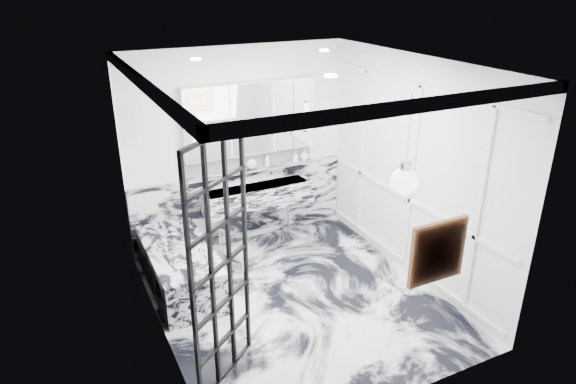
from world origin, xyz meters
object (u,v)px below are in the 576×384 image
trough_sink (257,196)px  mirror_cabinet (251,118)px  bathtub (181,267)px  crittall_door (221,266)px

trough_sink → mirror_cabinet: bearing=90.0°
trough_sink → mirror_cabinet: size_ratio=0.84×
mirror_cabinet → bathtub: bearing=-147.9°
mirror_cabinet → bathtub: mirror_cabinet is taller
crittall_door → trough_sink: size_ratio=1.51×
crittall_door → bathtub: bearing=51.2°
crittall_door → mirror_cabinet: crittall_door is taller
trough_sink → bathtub: size_ratio=0.97×
mirror_cabinet → bathtub: (-1.32, -0.83, -1.54)m
mirror_cabinet → crittall_door: bearing=-118.2°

